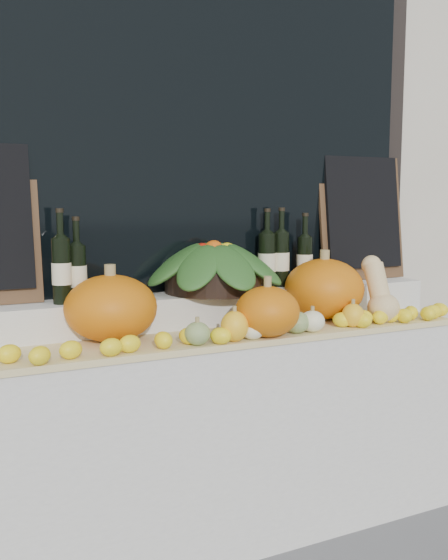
{
  "coord_description": "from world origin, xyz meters",
  "views": [
    {
      "loc": [
        -1.1,
        -0.79,
        1.44
      ],
      "look_at": [
        0.0,
        1.45,
        1.12
      ],
      "focal_mm": 40.0,
      "sensor_mm": 36.0,
      "label": 1
    }
  ],
  "objects_px": {
    "pumpkin_right": "(324,289)",
    "produce_bowl": "(214,266)",
    "wine_bottle_tall": "(267,259)",
    "pumpkin_left": "(111,308)",
    "butternut_squash": "(380,293)"
  },
  "relations": [
    {
      "from": "butternut_squash",
      "to": "produce_bowl",
      "type": "xyz_separation_m",
      "value": [
        -0.67,
        0.3,
        0.12
      ]
    },
    {
      "from": "produce_bowl",
      "to": "pumpkin_right",
      "type": "bearing_deg",
      "value": -17.48
    },
    {
      "from": "pumpkin_right",
      "to": "pumpkin_left",
      "type": "bearing_deg",
      "value": -179.55
    },
    {
      "from": "butternut_squash",
      "to": "wine_bottle_tall",
      "type": "height_order",
      "value": "wine_bottle_tall"
    },
    {
      "from": "pumpkin_left",
      "to": "wine_bottle_tall",
      "type": "bearing_deg",
      "value": 13.68
    },
    {
      "from": "pumpkin_left",
      "to": "produce_bowl",
      "type": "xyz_separation_m",
      "value": [
        0.51,
        0.16,
        0.12
      ]
    },
    {
      "from": "produce_bowl",
      "to": "wine_bottle_tall",
      "type": "xyz_separation_m",
      "value": [
        0.29,
        0.04,
        0.02
      ]
    },
    {
      "from": "pumpkin_right",
      "to": "produce_bowl",
      "type": "distance_m",
      "value": 0.52
    },
    {
      "from": "wine_bottle_tall",
      "to": "produce_bowl",
      "type": "bearing_deg",
      "value": -172.99
    },
    {
      "from": "pumpkin_left",
      "to": "butternut_squash",
      "type": "relative_size",
      "value": 1.23
    },
    {
      "from": "pumpkin_left",
      "to": "pumpkin_right",
      "type": "xyz_separation_m",
      "value": [
        0.99,
        0.01,
        0.01
      ]
    },
    {
      "from": "produce_bowl",
      "to": "pumpkin_left",
      "type": "bearing_deg",
      "value": -162.7
    },
    {
      "from": "pumpkin_right",
      "to": "wine_bottle_tall",
      "type": "height_order",
      "value": "wine_bottle_tall"
    },
    {
      "from": "pumpkin_left",
      "to": "wine_bottle_tall",
      "type": "xyz_separation_m",
      "value": [
        0.8,
        0.19,
        0.14
      ]
    },
    {
      "from": "butternut_squash",
      "to": "wine_bottle_tall",
      "type": "bearing_deg",
      "value": 139.02
    }
  ]
}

